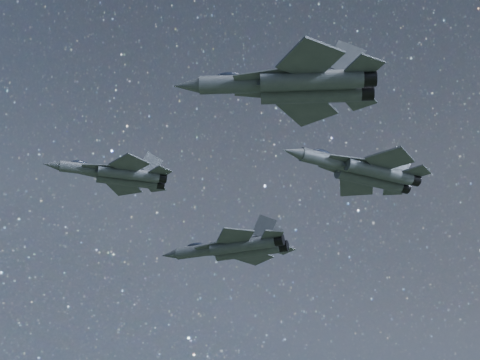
{
  "coord_description": "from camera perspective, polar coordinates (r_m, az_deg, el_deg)",
  "views": [
    {
      "loc": [
        1.47,
        -76.67,
        113.59
      ],
      "look_at": [
        1.07,
        -0.2,
        155.44
      ],
      "focal_mm": 55.0,
      "sensor_mm": 36.0,
      "label": 1
    }
  ],
  "objects": [
    {
      "name": "jet_right",
      "position": [
        69.49,
        4.23,
        7.38
      ],
      "size": [
        19.75,
        14.0,
        5.02
      ],
      "rotation": [
        0.0,
        0.0,
        -0.04
      ],
      "color": "#363C44"
    },
    {
      "name": "jet_slot",
      "position": [
        88.89,
        9.56,
        0.72
      ],
      "size": [
        18.37,
        12.03,
        4.73
      ],
      "rotation": [
        0.0,
        0.0,
        0.43
      ],
      "color": "#363C44"
    },
    {
      "name": "jet_lead",
      "position": [
        92.1,
        -9.45,
        0.45
      ],
      "size": [
        15.86,
        10.78,
        3.99
      ],
      "rotation": [
        0.0,
        0.0,
        0.25
      ],
      "color": "#363C44"
    },
    {
      "name": "jet_left",
      "position": [
        102.91,
        -0.39,
        -5.26
      ],
      "size": [
        19.42,
        13.02,
        4.91
      ],
      "rotation": [
        0.0,
        0.0,
        -0.32
      ],
      "color": "#363C44"
    }
  ]
}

